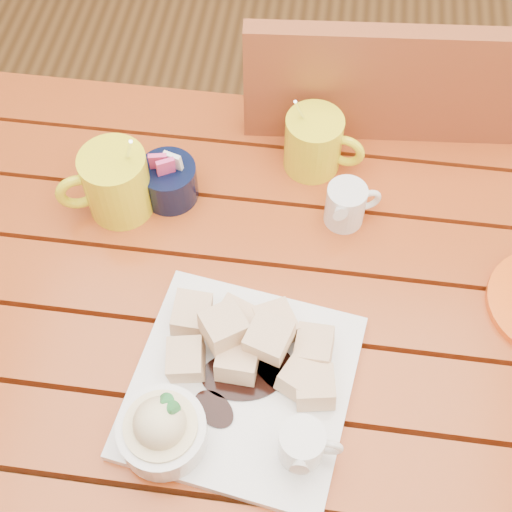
# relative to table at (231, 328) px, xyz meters

# --- Properties ---
(ground) EXTENTS (5.00, 5.00, 0.00)m
(ground) POSITION_rel_table_xyz_m (0.00, -0.00, -0.64)
(ground) COLOR #573719
(ground) RESTS_ON ground
(table) EXTENTS (1.20, 0.79, 0.75)m
(table) POSITION_rel_table_xyz_m (0.00, 0.00, 0.00)
(table) COLOR #8B3C11
(table) RESTS_ON ground
(dessert_plate) EXTENTS (0.32, 0.32, 0.11)m
(dessert_plate) POSITION_rel_table_xyz_m (0.02, -0.16, 0.14)
(dessert_plate) COLOR white
(dessert_plate) RESTS_ON table
(coffee_mug_left) EXTENTS (0.14, 0.10, 0.17)m
(coffee_mug_left) POSITION_rel_table_xyz_m (-0.19, 0.13, 0.17)
(coffee_mug_left) COLOR yellow
(coffee_mug_left) RESTS_ON table
(coffee_mug_right) EXTENTS (0.13, 0.09, 0.15)m
(coffee_mug_right) POSITION_rel_table_xyz_m (0.10, 0.26, 0.16)
(coffee_mug_right) COLOR yellow
(coffee_mug_right) RESTS_ON table
(cream_pitcher) EXTENTS (0.09, 0.08, 0.07)m
(cream_pitcher) POSITION_rel_table_xyz_m (0.16, 0.15, 0.15)
(cream_pitcher) COLOR white
(cream_pitcher) RESTS_ON table
(sugar_caddy) EXTENTS (0.09, 0.09, 0.10)m
(sugar_caddy) POSITION_rel_table_xyz_m (-0.12, 0.17, 0.14)
(sugar_caddy) COLOR black
(sugar_caddy) RESTS_ON table
(chair_far) EXTENTS (0.49, 0.49, 0.96)m
(chair_far) POSITION_rel_table_xyz_m (0.19, 0.46, -0.10)
(chair_far) COLOR brown
(chair_far) RESTS_ON ground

